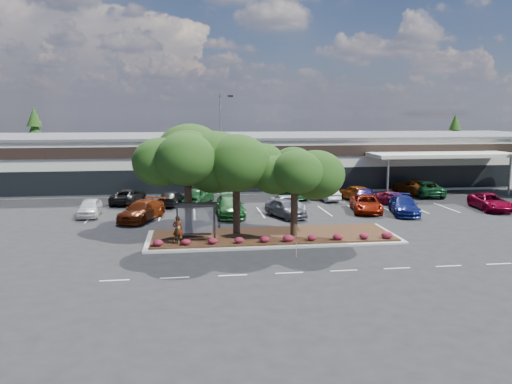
{
  "coord_description": "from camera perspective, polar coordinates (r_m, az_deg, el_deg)",
  "views": [
    {
      "loc": [
        -7.89,
        -30.61,
        8.87
      ],
      "look_at": [
        -2.53,
        9.1,
        2.6
      ],
      "focal_mm": 35.0,
      "sensor_mm": 36.0,
      "label": 1
    }
  ],
  "objects": [
    {
      "name": "car_8",
      "position": [
        51.51,
        25.23,
        -1.03
      ],
      "size": [
        3.2,
        5.7,
        1.5
      ],
      "primitive_type": "imported",
      "rotation": [
        0.0,
        0.0,
        -0.14
      ],
      "color": "maroon",
      "rests_on": "ground"
    },
    {
      "name": "light_pole",
      "position": [
        46.86,
        -3.91,
        3.87
      ],
      "size": [
        1.43,
        0.5,
        10.73
      ],
      "rotation": [
        0.0,
        0.0,
        -0.05
      ],
      "color": "#A4A49F",
      "rests_on": "ground"
    },
    {
      "name": "car_6",
      "position": [
        50.7,
        15.57,
        -0.72
      ],
      "size": [
        3.06,
        4.36,
        1.38
      ],
      "primitive_type": "imported",
      "rotation": [
        0.0,
        0.0,
        0.39
      ],
      "color": "maroon",
      "rests_on": "ground"
    },
    {
      "name": "ground",
      "position": [
        32.83,
        6.55,
        -6.84
      ],
      "size": [
        160.0,
        160.0,
        0.0
      ],
      "primitive_type": "plane",
      "color": "black",
      "rests_on": "ground"
    },
    {
      "name": "car_7",
      "position": [
        46.56,
        16.53,
        -1.47
      ],
      "size": [
        3.45,
        5.81,
        1.58
      ],
      "primitive_type": "imported",
      "rotation": [
        0.0,
        0.0,
        -0.24
      ],
      "color": "navy",
      "rests_on": "ground"
    },
    {
      "name": "car_12",
      "position": [
        52.93,
        4.34,
        -0.02
      ],
      "size": [
        3.06,
        5.1,
        1.38
      ],
      "primitive_type": "imported",
      "rotation": [
        0.0,
        0.0,
        3.39
      ],
      "color": "#154D1F",
      "rests_on": "ground"
    },
    {
      "name": "car_2",
      "position": [
        43.98,
        -3.02,
        -1.61
      ],
      "size": [
        2.47,
        5.94,
        1.72
      ],
      "primitive_type": "imported",
      "rotation": [
        0.0,
        0.0,
        0.01
      ],
      "color": "#1B4F20",
      "rests_on": "ground"
    },
    {
      "name": "car_3",
      "position": [
        45.26,
        3.61,
        -1.45
      ],
      "size": [
        2.7,
        5.55,
        1.52
      ],
      "primitive_type": "imported",
      "rotation": [
        0.0,
        0.0,
        0.03
      ],
      "color": "#A0A6AB",
      "rests_on": "ground"
    },
    {
      "name": "car_14",
      "position": [
        52.65,
        11.35,
        -0.08
      ],
      "size": [
        2.96,
        5.12,
        1.64
      ],
      "primitive_type": "imported",
      "rotation": [
        0.0,
        0.0,
        3.37
      ],
      "color": "#6F2905",
      "rests_on": "ground"
    },
    {
      "name": "car_15",
      "position": [
        52.03,
        12.35,
        -0.34
      ],
      "size": [
        3.75,
        5.29,
        1.42
      ],
      "primitive_type": "imported",
      "rotation": [
        0.0,
        0.0,
        2.74
      ],
      "color": "#1D1653",
      "rests_on": "ground"
    },
    {
      "name": "car_5",
      "position": [
        46.67,
        12.47,
        -1.34
      ],
      "size": [
        3.56,
        5.81,
        1.5
      ],
      "primitive_type": "imported",
      "rotation": [
        0.0,
        0.0,
        -0.21
      ],
      "color": "maroon",
      "rests_on": "ground"
    },
    {
      "name": "person_waiting",
      "position": [
        33.95,
        -8.94,
        -4.26
      ],
      "size": [
        0.72,
        0.51,
        1.89
      ],
      "primitive_type": "imported",
      "rotation": [
        0.0,
        0.0,
        3.06
      ],
      "color": "#594C47",
      "rests_on": "landscape_island"
    },
    {
      "name": "car_0",
      "position": [
        46.09,
        -18.47,
        -1.7
      ],
      "size": [
        1.92,
        4.52,
        1.52
      ],
      "primitive_type": "imported",
      "rotation": [
        0.0,
        0.0,
        0.03
      ],
      "color": "silver",
      "rests_on": "ground"
    },
    {
      "name": "shrub_row",
      "position": [
        34.08,
        2.51,
        -5.32
      ],
      "size": [
        17.0,
        0.8,
        0.5
      ],
      "primitive_type": null,
      "color": "maroon",
      "rests_on": "landscape_island"
    },
    {
      "name": "car_17",
      "position": [
        58.66,
        17.46,
        0.59
      ],
      "size": [
        3.48,
        6.19,
        1.63
      ],
      "primitive_type": "imported",
      "rotation": [
        0.0,
        0.0,
        3.28
      ],
      "color": "brown",
      "rests_on": "ground"
    },
    {
      "name": "car_9",
      "position": [
        51.43,
        -14.37,
        -0.47
      ],
      "size": [
        3.51,
        5.78,
        1.5
      ],
      "primitive_type": "imported",
      "rotation": [
        0.0,
        0.0,
        2.94
      ],
      "color": "black",
      "rests_on": "ground"
    },
    {
      "name": "car_13",
      "position": [
        52.25,
        8.07,
        -0.21
      ],
      "size": [
        2.06,
        4.32,
        1.37
      ],
      "primitive_type": "imported",
      "rotation": [
        0.0,
        0.0,
        3.29
      ],
      "color": "silver",
      "rests_on": "ground"
    },
    {
      "name": "car_11",
      "position": [
        50.25,
        -6.61,
        -0.38
      ],
      "size": [
        3.73,
        5.21,
        1.65
      ],
      "primitive_type": "imported",
      "rotation": [
        0.0,
        0.0,
        2.73
      ],
      "color": "#1B4E22",
      "rests_on": "ground"
    },
    {
      "name": "conifer_north_east",
      "position": [
        85.68,
        21.69,
        5.35
      ],
      "size": [
        3.96,
        3.96,
        9.0
      ],
      "primitive_type": "cone",
      "color": "#1A3B12",
      "rests_on": "ground"
    },
    {
      "name": "island_tree_west",
      "position": [
        35.42,
        -7.81,
        1.24
      ],
      "size": [
        7.2,
        7.2,
        7.89
      ],
      "primitive_type": null,
      "color": "#1A3B12",
      "rests_on": "landscape_island"
    },
    {
      "name": "island_tree_mid",
      "position": [
        36.31,
        -2.27,
        1.05
      ],
      "size": [
        6.6,
        6.6,
        7.32
      ],
      "primitive_type": null,
      "color": "#1A3B12",
      "rests_on": "landscape_island"
    },
    {
      "name": "car_4",
      "position": [
        43.36,
        3.41,
        -1.84
      ],
      "size": [
        3.5,
        5.1,
        1.61
      ],
      "primitive_type": "imported",
      "rotation": [
        0.0,
        0.0,
        0.37
      ],
      "color": "slate",
      "rests_on": "ground"
    },
    {
      "name": "car_16",
      "position": [
        57.52,
        18.68,
        0.38
      ],
      "size": [
        3.09,
        6.06,
        1.64
      ],
      "primitive_type": "imported",
      "rotation": [
        0.0,
        0.0,
        3.08
      ],
      "color": "#134422",
      "rests_on": "ground"
    },
    {
      "name": "island_tree_east",
      "position": [
        35.5,
        4.41,
        0.19
      ],
      "size": [
        5.8,
        5.8,
        6.5
      ],
      "primitive_type": null,
      "color": "#1A3B12",
      "rests_on": "landscape_island"
    },
    {
      "name": "retail_store",
      "position": [
        65.26,
        -0.66,
        3.87
      ],
      "size": [
        80.4,
        25.2,
        6.25
      ],
      "color": "beige",
      "rests_on": "ground"
    },
    {
      "name": "survey_stake",
      "position": [
        31.41,
        4.67,
        -6.2
      ],
      "size": [
        0.07,
        0.14,
        1.11
      ],
      "color": "#9D8052",
      "rests_on": "ground"
    },
    {
      "name": "car_10",
      "position": [
        49.61,
        -9.65,
        -0.71
      ],
      "size": [
        2.87,
        5.14,
        1.41
      ],
      "primitive_type": "imported",
      "rotation": [
        0.0,
        0.0,
        2.95
      ],
      "color": "black",
      "rests_on": "ground"
    },
    {
      "name": "lane_markings",
      "position": [
        42.69,
        2.94,
        -3.1
      ],
      "size": [
        33.12,
        20.06,
        0.01
      ],
      "color": "silver",
      "rests_on": "ground"
    },
    {
      "name": "car_1",
      "position": [
        43.2,
        -12.93,
        -2.08
      ],
      "size": [
        4.28,
        6.05,
        1.63
      ],
      "primitive_type": "imported",
      "rotation": [
        0.0,
        0.0,
        -0.4
      ],
      "color": "#692207",
      "rests_on": "ground"
    },
    {
      "name": "conifer_north_west",
      "position": [
        79.83,
        -23.87,
        5.36
      ],
      "size": [
        4.4,
        4.4,
        10.0
      ],
      "primitive_type": "cone",
      "color": "#1A3B12",
      "rests_on": "ground"
    },
    {
      "name": "bus_shelter",
      "position": [
        34.2,
        -6.9,
        -2.24
      ],
      "size": [
        2.75,
        1.55,
        2.59
      ],
      "color": "black",
      "rests_on": "landscape_island"
    },
    {
      "name": "landscape_island",
      "position": [
        36.18,
        1.91,
        -5.1
      ],
      "size": [
        18.0,
        6.0,
        0.26
      ],
      "color": "#A4A49F",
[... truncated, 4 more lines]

